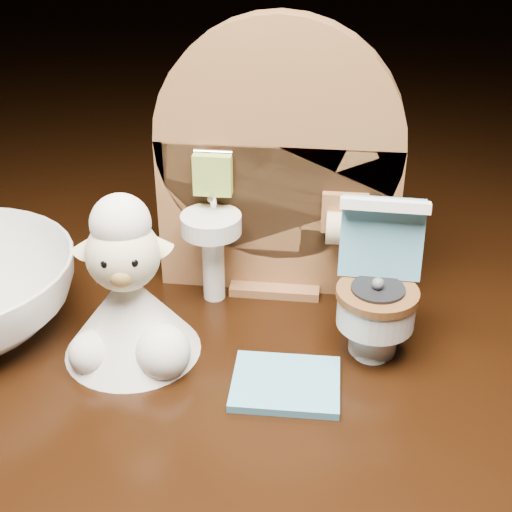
{
  "coord_description": "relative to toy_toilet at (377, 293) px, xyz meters",
  "views": [
    {
      "loc": [
        0.03,
        -0.28,
        0.22
      ],
      "look_at": [
        -0.01,
        0.01,
        0.05
      ],
      "focal_mm": 50.0,
      "sensor_mm": 36.0,
      "label": 1
    }
  ],
  "objects": [
    {
      "name": "backdrop_panel",
      "position": [
        -0.05,
        0.05,
        0.04
      ],
      "size": [
        0.13,
        0.05,
        0.15
      ],
      "color": "#8E5D36",
      "rests_on": "ground"
    },
    {
      "name": "toy_toilet",
      "position": [
        0.0,
        0.0,
        0.0
      ],
      "size": [
        0.04,
        0.05,
        0.08
      ],
      "rotation": [
        0.0,
        0.0,
        -0.03
      ],
      "color": "white",
      "rests_on": "ground"
    },
    {
      "name": "bath_mat",
      "position": [
        -0.04,
        -0.04,
        -0.03
      ],
      "size": [
        0.05,
        0.04,
        0.0
      ],
      "primitive_type": "cube",
      "rotation": [
        0.0,
        0.0,
        0.02
      ],
      "color": "#5AA8CB",
      "rests_on": "ground"
    },
    {
      "name": "toilet_brush",
      "position": [
        -0.0,
        -0.01,
        -0.02
      ],
      "size": [
        0.02,
        0.02,
        0.04
      ],
      "color": "white",
      "rests_on": "ground"
    },
    {
      "name": "plush_lamb",
      "position": [
        -0.12,
        -0.02,
        0.0
      ],
      "size": [
        0.07,
        0.07,
        0.09
      ],
      "rotation": [
        0.0,
        0.0,
        0.2
      ],
      "color": "white",
      "rests_on": "ground"
    }
  ]
}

